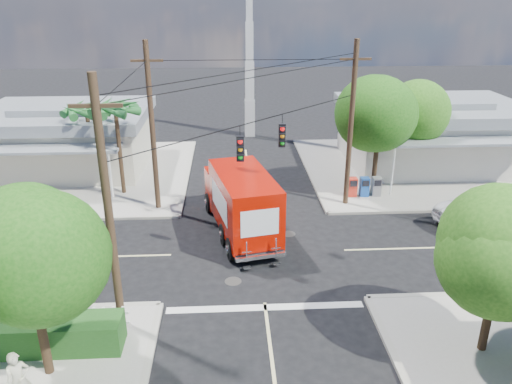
{
  "coord_description": "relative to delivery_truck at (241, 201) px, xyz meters",
  "views": [
    {
      "loc": [
        -1.25,
        -20.19,
        11.18
      ],
      "look_at": [
        0.0,
        2.0,
        2.2
      ],
      "focal_mm": 35.0,
      "sensor_mm": 36.0,
      "label": 1
    }
  ],
  "objects": [
    {
      "name": "radio_tower",
      "position": [
        1.24,
        17.81,
        3.98
      ],
      "size": [
        0.8,
        0.8,
        17.0
      ],
      "color": "silver",
      "rests_on": "ground"
    },
    {
      "name": "road_markings",
      "position": [
        0.74,
        -3.66,
        -1.66
      ],
      "size": [
        32.0,
        32.0,
        0.01
      ],
      "color": "beige",
      "rests_on": "ground"
    },
    {
      "name": "parked_car",
      "position": [
        12.8,
        0.06,
        -0.84
      ],
      "size": [
        6.52,
        4.65,
        1.65
      ],
      "primitive_type": "imported",
      "rotation": [
        0.0,
        0.0,
        1.93
      ],
      "color": "silver",
      "rests_on": "ground"
    },
    {
      "name": "sidewalk_nw",
      "position": [
        -10.14,
        8.69,
        -1.59
      ],
      "size": [
        14.12,
        14.12,
        0.14
      ],
      "color": "#9F9A90",
      "rests_on": "ground"
    },
    {
      "name": "tree_se",
      "position": [
        7.75,
        -9.43,
        2.38
      ],
      "size": [
        3.67,
        3.54,
        5.62
      ],
      "color": "#422D1C",
      "rests_on": "sidewalk_se"
    },
    {
      "name": "tree_sw_front",
      "position": [
        -6.25,
        -9.73,
        2.67
      ],
      "size": [
        3.88,
        3.78,
        6.03
      ],
      "color": "#422D1C",
      "rests_on": "sidewalk_sw"
    },
    {
      "name": "palm_nw_back",
      "position": [
        -8.76,
        6.81,
        3.01
      ],
      "size": [
        3.01,
        3.08,
        5.19
      ],
      "color": "#422D1C",
      "rests_on": "sidewalk_nw"
    },
    {
      "name": "palm_nw_front",
      "position": [
        -6.76,
        5.31,
        3.38
      ],
      "size": [
        3.01,
        3.08,
        5.59
      ],
      "color": "#422D1C",
      "rests_on": "sidewalk_nw"
    },
    {
      "name": "delivery_truck",
      "position": [
        0.0,
        0.0,
        0.0
      ],
      "size": [
        3.79,
        7.86,
        3.28
      ],
      "color": "black",
      "rests_on": "ground"
    },
    {
      "name": "vending_boxes",
      "position": [
        7.24,
        4.01,
        -0.97
      ],
      "size": [
        1.9,
        0.5,
        1.1
      ],
      "color": "red",
      "rests_on": "sidewalk_ne"
    },
    {
      "name": "ground",
      "position": [
        0.74,
        -2.19,
        -1.66
      ],
      "size": [
        120.0,
        120.0,
        0.0
      ],
      "primitive_type": "plane",
      "color": "black",
      "rests_on": "ground"
    },
    {
      "name": "pedestrian",
      "position": [
        -6.55,
        -11.04,
        -0.62
      ],
      "size": [
        0.78,
        0.75,
        1.8
      ],
      "primitive_type": "imported",
      "rotation": [
        0.0,
        0.0,
        0.7
      ],
      "color": "beige",
      "rests_on": "sidewalk_sw"
    },
    {
      "name": "picket_fence",
      "position": [
        -7.06,
        -7.79,
        -0.98
      ],
      "size": [
        5.94,
        0.06,
        1.0
      ],
      "color": "silver",
      "rests_on": "sidewalk_sw"
    },
    {
      "name": "hedge_sw",
      "position": [
        -7.26,
        -8.59,
        -0.97
      ],
      "size": [
        6.2,
        1.2,
        1.1
      ],
      "primitive_type": "cube",
      "color": "#1B4716",
      "rests_on": "sidewalk_sw"
    },
    {
      "name": "building_ne",
      "position": [
        13.24,
        9.77,
        0.66
      ],
      "size": [
        11.8,
        10.2,
        4.5
      ],
      "color": "silver",
      "rests_on": "sidewalk_ne"
    },
    {
      "name": "tree_ne_back",
      "position": [
        10.55,
        6.77,
        2.52
      ],
      "size": [
        3.77,
        3.66,
        5.82
      ],
      "color": "#422D1C",
      "rests_on": "sidewalk_ne"
    },
    {
      "name": "tree_ne_front",
      "position": [
        7.95,
        4.57,
        3.1
      ],
      "size": [
        4.21,
        4.14,
        6.66
      ],
      "color": "#422D1C",
      "rests_on": "sidewalk_ne"
    },
    {
      "name": "building_nw",
      "position": [
        -11.26,
        10.27,
        0.56
      ],
      "size": [
        10.8,
        10.2,
        4.3
      ],
      "color": "beige",
      "rests_on": "sidewalk_nw"
    },
    {
      "name": "sidewalk_ne",
      "position": [
        11.62,
        8.69,
        -1.59
      ],
      "size": [
        14.12,
        14.12,
        0.14
      ],
      "color": "#9F9A90",
      "rests_on": "ground"
    },
    {
      "name": "utility_poles",
      "position": [
        -0.84,
        -0.59,
        3.01
      ],
      "size": [
        12.0,
        10.68,
        9.0
      ],
      "color": "#473321",
      "rests_on": "ground"
    }
  ]
}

